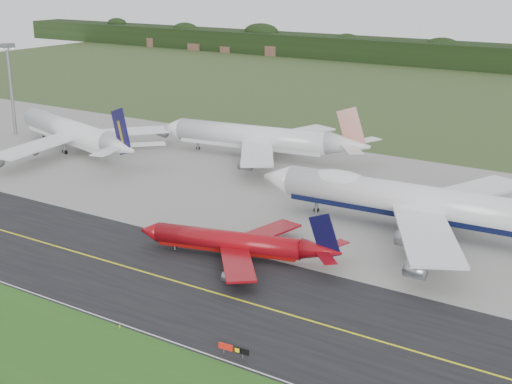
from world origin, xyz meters
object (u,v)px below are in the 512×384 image
object	(u,v)px
jet_navy_gold	(74,133)
floodlight_mast	(9,72)
jet_star_tail	(262,138)
taxiway_sign	(234,349)
jet_ba_747	(418,202)
jet_red_737	(239,243)

from	to	relation	value
jet_navy_gold	floodlight_mast	size ratio (longest dim) A/B	2.24
jet_navy_gold	jet_star_tail	bearing A→B (deg)	25.82
jet_navy_gold	taxiway_sign	size ratio (longest dim) A/B	13.57
jet_navy_gold	taxiway_sign	world-z (taller)	jet_navy_gold
taxiway_sign	jet_navy_gold	bearing A→B (deg)	146.33
floodlight_mast	jet_navy_gold	bearing A→B (deg)	-9.74
jet_ba_747	taxiway_sign	world-z (taller)	jet_ba_747
jet_red_737	jet_star_tail	xyz separation A→B (m)	(-33.34, 60.02, 2.49)
jet_red_737	taxiway_sign	bearing A→B (deg)	-56.91
floodlight_mast	taxiway_sign	xyz separation A→B (m)	(129.19, -70.55, -17.68)
jet_red_737	floodlight_mast	bearing A→B (deg)	158.89
jet_ba_747	jet_red_737	xyz separation A→B (m)	(-21.28, -29.58, -3.13)
jet_navy_gold	jet_star_tail	world-z (taller)	jet_navy_gold
jet_ba_747	jet_star_tail	world-z (taller)	jet_ba_747
jet_ba_747	floodlight_mast	size ratio (longest dim) A/B	2.54
taxiway_sign	floodlight_mast	bearing A→B (deg)	151.36
jet_navy_gold	taxiway_sign	distance (m)	117.60
jet_red_737	jet_navy_gold	distance (m)	88.23
jet_star_tail	floodlight_mast	distance (m)	80.83
jet_navy_gold	floodlight_mast	distance (m)	34.57
jet_navy_gold	floodlight_mast	world-z (taller)	floodlight_mast
jet_red_737	jet_navy_gold	size ratio (longest dim) A/B	0.60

